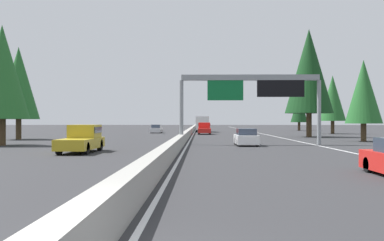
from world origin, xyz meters
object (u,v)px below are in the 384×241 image
pickup_mid_center (204,128)px  conifer_right_mid (309,71)px  sedan_near_center (246,138)px  conifer_left_near (19,83)px  oncoming_far (156,129)px  box_truck_mid_left (202,124)px  conifer_right_far (333,98)px  conifer_right_distant (299,107)px  conifer_left_foreground (2,72)px  sign_gantry_overhead (252,89)px  conifer_right_near (364,92)px  oncoming_near (82,139)px

pickup_mid_center → conifer_right_mid: (-11.56, -13.75, 7.79)m
sedan_near_center → conifer_left_near: size_ratio=0.42×
pickup_mid_center → oncoming_far: pickup_mid_center is taller
sedan_near_center → box_truck_mid_left: size_ratio=0.52×
oncoming_far → conifer_right_far: bearing=83.3°
conifer_right_distant → conifer_left_foreground: 69.37m
pickup_mid_center → conifer_left_near: bearing=133.1°
sedan_near_center → conifer_left_near: 27.91m
sign_gantry_overhead → box_truck_mid_left: bearing=5.6°
conifer_right_near → conifer_right_far: (26.87, -4.95, 0.73)m
conifer_right_near → pickup_mid_center: bearing=34.3°
oncoming_near → sign_gantry_overhead: bearing=127.0°
sedan_near_center → oncoming_near: 14.50m
sign_gantry_overhead → box_truck_mid_left: size_ratio=1.49×
pickup_mid_center → oncoming_near: bearing=167.7°
pickup_mid_center → conifer_right_near: conifer_right_near is taller
sedan_near_center → conifer_right_distant: size_ratio=0.53×
sign_gantry_overhead → sedan_near_center: 4.57m
sedan_near_center → oncoming_far: size_ratio=1.00×
pickup_mid_center → conifer_right_distant: (25.64, -20.86, 4.13)m
conifer_right_near → conifer_left_near: bearing=84.1°
conifer_left_near → conifer_right_near: bearing=-95.9°
conifer_right_far → sign_gantry_overhead: bearing=152.6°
conifer_right_mid → conifer_right_distant: (37.20, -7.11, -3.66)m
sign_gantry_overhead → box_truck_mid_left: sign_gantry_overhead is taller
sign_gantry_overhead → box_truck_mid_left: 44.06m
sedan_near_center → conifer_left_near: bearing=65.0°
conifer_left_foreground → conifer_right_near: bearing=-76.6°
pickup_mid_center → conifer_right_near: bearing=-145.7°
oncoming_near → conifer_right_near: size_ratio=0.66×
sedan_near_center → conifer_right_mid: conifer_right_mid is taller
conifer_right_mid → conifer_left_foreground: 37.60m
pickup_mid_center → conifer_right_mid: 19.58m
oncoming_far → box_truck_mid_left: bearing=131.5°
sedan_near_center → pickup_mid_center: (31.55, 3.36, 0.23)m
oncoming_near → box_truck_mid_left: bearing=171.1°
conifer_right_far → conifer_left_foreground: conifer_left_foreground is taller
pickup_mid_center → conifer_left_near: size_ratio=0.53×
sign_gantry_overhead → conifer_right_mid: conifer_right_mid is taller
sedan_near_center → conifer_right_distant: conifer_right_distant is taller
oncoming_near → sedan_near_center: bearing=124.2°
conifer_left_foreground → oncoming_far: bearing=-13.7°
pickup_mid_center → oncoming_near: (-39.70, 8.63, 0.00)m
oncoming_far → conifer_right_mid: conifer_right_mid is taller
sign_gantry_overhead → pickup_mid_center: 30.70m
oncoming_far → oncoming_near: bearing=-0.4°
conifer_right_distant → sedan_near_center: bearing=163.0°
sign_gantry_overhead → conifer_left_foreground: (-1.85, 21.76, 1.36)m
oncoming_far → sign_gantry_overhead: bearing=18.7°
conifer_left_foreground → conifer_right_distant: bearing=-33.8°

